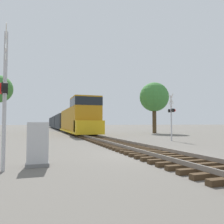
% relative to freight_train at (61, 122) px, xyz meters
% --- Properties ---
extents(ground_plane, '(400.00, 400.00, 0.00)m').
position_rel_freight_train_xyz_m(ground_plane, '(0.00, -45.38, -1.90)').
color(ground_plane, '#666059').
extents(rail_track_bed, '(2.60, 160.00, 0.31)m').
position_rel_freight_train_xyz_m(rail_track_bed, '(0.00, -45.38, -1.76)').
color(rail_track_bed, '#42301E').
rests_on(rail_track_bed, ground).
extents(freight_train, '(3.12, 67.78, 4.59)m').
position_rel_freight_train_xyz_m(freight_train, '(0.00, 0.00, 0.00)').
color(freight_train, '#B77A14').
rests_on(freight_train, ground).
extents(crossing_signal_near, '(0.43, 1.01, 4.62)m').
position_rel_freight_train_xyz_m(crossing_signal_near, '(-6.22, -47.13, 0.65)').
color(crossing_signal_near, '#B7B7BC').
rests_on(crossing_signal_near, ground).
extents(crossing_signal_far, '(0.46, 1.01, 4.08)m').
position_rel_freight_train_xyz_m(crossing_signal_far, '(5.64, -38.63, 0.50)').
color(crossing_signal_far, '#B7B7BC').
rests_on(crossing_signal_far, ground).
extents(relay_cabinet, '(0.79, 0.71, 1.54)m').
position_rel_freight_train_xyz_m(relay_cabinet, '(-5.17, -46.53, -1.14)').
color(relay_cabinet, slate).
rests_on(relay_cabinet, ground).
extents(tree_far_right, '(4.42, 4.42, 7.72)m').
position_rel_freight_train_xyz_m(tree_far_right, '(11.40, -25.45, 3.56)').
color(tree_far_right, '#473521').
rests_on(tree_far_right, ground).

